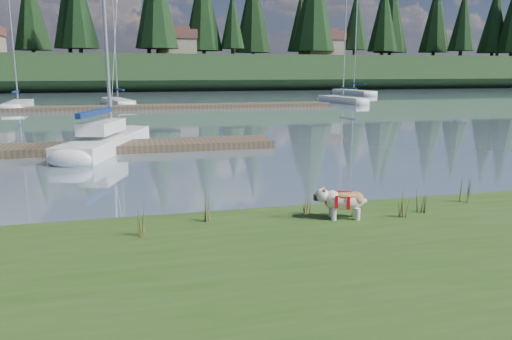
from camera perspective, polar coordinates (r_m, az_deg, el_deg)
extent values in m
plane|color=gray|center=(41.15, -12.02, 6.85)|extent=(200.00, 200.00, 0.00)
cube|color=#2E4B1A|center=(6.02, 2.96, -17.94)|extent=(60.00, 9.00, 0.35)
cube|color=black|center=(84.02, -13.32, 10.73)|extent=(200.00, 20.00, 5.00)
cylinder|color=silver|center=(9.47, 8.86, -5.03)|extent=(0.11, 0.11, 0.22)
cylinder|color=silver|center=(9.68, 8.63, -4.66)|extent=(0.11, 0.11, 0.22)
cylinder|color=silver|center=(9.56, 11.51, -4.96)|extent=(0.11, 0.11, 0.22)
cylinder|color=silver|center=(9.77, 11.21, -4.60)|extent=(0.11, 0.11, 0.22)
ellipsoid|color=silver|center=(9.56, 10.17, -3.46)|extent=(0.80, 0.52, 0.35)
ellipsoid|color=#AE7441|center=(9.53, 10.19, -2.81)|extent=(0.58, 0.45, 0.12)
ellipsoid|color=silver|center=(9.45, 7.54, -2.85)|extent=(0.31, 0.32, 0.26)
cube|color=black|center=(9.45, 6.86, -3.12)|extent=(0.10, 0.14, 0.10)
cube|color=white|center=(20.58, -16.72, 2.85)|extent=(3.54, 6.99, 0.70)
ellipsoid|color=white|center=(23.79, -13.92, 4.10)|extent=(1.98, 2.23, 0.70)
cube|color=#0E1F4D|center=(19.50, -17.95, 6.26)|extent=(1.13, 3.02, 0.20)
cube|color=white|center=(20.13, -17.21, 4.74)|extent=(1.79, 2.70, 0.45)
cube|color=#4C3D2C|center=(20.37, -20.87, 2.30)|extent=(16.00, 2.00, 0.30)
cube|color=#4C3D2C|center=(41.27, -9.23, 7.17)|extent=(26.00, 2.20, 0.30)
cube|color=white|center=(44.87, -25.50, 6.64)|extent=(1.93, 6.90, 0.70)
ellipsoid|color=white|center=(48.25, -24.96, 6.94)|extent=(1.59, 1.94, 0.70)
cylinder|color=silver|center=(44.88, -26.16, 14.16)|extent=(0.12, 0.12, 10.66)
cube|color=#0E1F4D|center=(43.89, -25.79, 8.08)|extent=(0.35, 2.72, 0.20)
cube|color=white|center=(45.72, -15.49, 7.40)|extent=(3.02, 6.69, 0.70)
ellipsoid|color=white|center=(48.90, -16.36, 7.59)|extent=(1.81, 2.07, 0.70)
cylinder|color=silver|center=(45.71, -15.89, 14.56)|extent=(0.12, 0.12, 10.27)
cube|color=#0E1F4D|center=(44.79, -15.32, 8.85)|extent=(0.82, 2.57, 0.20)
cube|color=white|center=(48.17, 9.89, 7.83)|extent=(2.55, 6.43, 0.70)
ellipsoid|color=white|center=(50.78, 7.87, 8.07)|extent=(1.66, 1.93, 0.70)
cylinder|color=silver|center=(48.15, 10.12, 14.27)|extent=(0.12, 0.12, 9.67)
cube|color=#0E1F4D|center=(47.41, 10.53, 9.18)|extent=(0.65, 2.49, 0.20)
cube|color=white|center=(64.26, 11.10, 8.65)|extent=(2.50, 8.04, 0.70)
ellipsoid|color=white|center=(67.70, 9.40, 8.84)|extent=(1.91, 2.30, 0.70)
cylinder|color=silver|center=(64.29, 11.33, 14.42)|extent=(0.12, 0.12, 11.79)
cube|color=#0E1F4D|center=(63.29, 11.64, 9.66)|extent=(0.48, 3.15, 0.20)
cone|color=#475B23|center=(9.29, -5.89, -4.25)|extent=(0.03, 0.03, 0.54)
cone|color=brown|center=(9.26, -5.14, -4.65)|extent=(0.03, 0.03, 0.43)
cone|color=#475B23|center=(9.32, -5.55, -4.02)|extent=(0.03, 0.03, 0.60)
cone|color=brown|center=(9.31, -5.00, -4.73)|extent=(0.03, 0.03, 0.38)
cone|color=#475B23|center=(9.23, -5.69, -4.54)|extent=(0.03, 0.03, 0.49)
cone|color=#475B23|center=(9.77, 5.27, -3.83)|extent=(0.03, 0.03, 0.42)
cone|color=brown|center=(9.76, 6.01, -4.13)|extent=(0.03, 0.03, 0.33)
cone|color=#475B23|center=(9.82, 5.54, -3.65)|extent=(0.03, 0.03, 0.46)
cone|color=brown|center=(9.81, 6.09, -4.17)|extent=(0.03, 0.03, 0.29)
cone|color=#475B23|center=(9.71, 5.53, -4.06)|extent=(0.03, 0.03, 0.37)
cone|color=#475B23|center=(10.35, 18.16, -3.12)|extent=(0.03, 0.03, 0.55)
cone|color=brown|center=(10.36, 18.86, -3.46)|extent=(0.03, 0.03, 0.44)
cone|color=#475B23|center=(10.40, 18.37, -2.91)|extent=(0.03, 0.03, 0.61)
cone|color=brown|center=(10.42, 18.88, -3.54)|extent=(0.03, 0.03, 0.39)
cone|color=#475B23|center=(10.30, 18.48, -3.36)|extent=(0.03, 0.03, 0.50)
cone|color=#475B23|center=(8.71, -13.32, -5.38)|extent=(0.03, 0.03, 0.60)
cone|color=brown|center=(8.67, -12.56, -5.85)|extent=(0.03, 0.03, 0.48)
cone|color=#475B23|center=(8.74, -12.93, -5.12)|extent=(0.03, 0.03, 0.66)
cone|color=brown|center=(8.71, -12.36, -5.96)|extent=(0.03, 0.03, 0.42)
cone|color=#475B23|center=(8.65, -13.16, -5.71)|extent=(0.03, 0.03, 0.54)
cone|color=#475B23|center=(9.92, 15.86, -3.82)|extent=(0.03, 0.03, 0.48)
cone|color=brown|center=(9.93, 16.60, -4.14)|extent=(0.03, 0.03, 0.38)
cone|color=#475B23|center=(9.97, 16.08, -3.62)|extent=(0.03, 0.03, 0.53)
cone|color=brown|center=(9.98, 16.62, -4.20)|extent=(0.03, 0.03, 0.33)
cone|color=#475B23|center=(9.87, 16.18, -4.06)|extent=(0.03, 0.03, 0.43)
cone|color=#475B23|center=(11.46, 22.52, -1.97)|extent=(0.03, 0.03, 0.58)
cone|color=brown|center=(11.48, 23.15, -2.29)|extent=(0.03, 0.03, 0.46)
cone|color=#475B23|center=(11.51, 22.69, -1.78)|extent=(0.03, 0.03, 0.64)
cone|color=brown|center=(11.54, 23.14, -2.38)|extent=(0.03, 0.03, 0.41)
cone|color=#475B23|center=(11.42, 22.83, -2.19)|extent=(0.03, 0.03, 0.52)
cube|color=#33281C|center=(10.01, -4.50, -6.36)|extent=(60.00, 0.50, 0.14)
cylinder|color=#382619|center=(83.48, -20.46, 12.66)|extent=(0.60, 0.60, 1.80)
cone|color=black|center=(83.88, -20.75, 16.65)|extent=(4.84, 4.84, 11.00)
cylinder|color=#382619|center=(77.19, -11.05, 13.31)|extent=(0.60, 0.60, 1.80)
cylinder|color=#382619|center=(82.73, -2.67, 13.37)|extent=(0.60, 0.60, 1.80)
cone|color=black|center=(83.04, -2.70, 16.78)|extent=(3.96, 3.96, 9.00)
cylinder|color=#382619|center=(84.40, 6.53, 13.27)|extent=(0.60, 0.60, 1.80)
cone|color=black|center=(85.05, 6.66, 18.73)|extent=(7.04, 7.04, 16.00)
cylinder|color=#382619|center=(92.90, 14.18, 12.83)|extent=(0.60, 0.60, 1.80)
cone|color=black|center=(93.30, 14.38, 16.69)|extent=(5.28, 5.28, 12.00)
cylinder|color=#382619|center=(96.40, 22.32, 12.27)|extent=(0.60, 0.60, 1.80)
cone|color=black|center=(96.72, 22.58, 15.59)|extent=(4.62, 4.62, 10.50)
cylinder|color=#382619|center=(106.81, 27.10, 11.72)|extent=(0.60, 0.60, 1.80)
cube|color=gray|center=(82.42, -9.13, 13.59)|extent=(6.00, 5.00, 2.80)
cube|color=brown|center=(82.53, -9.18, 15.05)|extent=(6.30, 5.30, 1.40)
cube|color=brown|center=(82.58, -9.20, 15.60)|extent=(4.20, 3.60, 0.70)
cube|color=gray|center=(86.07, 7.58, 13.54)|extent=(6.00, 5.00, 2.80)
cube|color=brown|center=(86.17, 7.62, 14.93)|extent=(6.30, 5.30, 1.40)
cube|color=brown|center=(86.23, 7.64, 15.46)|extent=(4.20, 3.60, 0.70)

